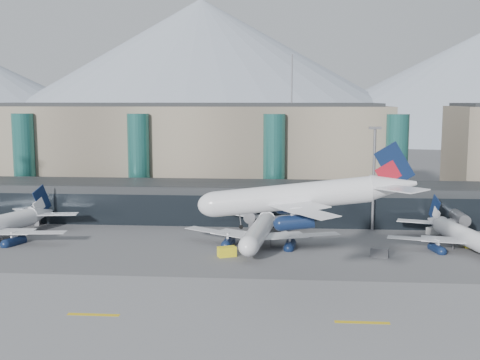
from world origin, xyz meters
name	(u,v)px	position (x,y,z in m)	size (l,w,h in m)	color
ground	(234,287)	(0.00, 0.00, 0.00)	(900.00, 900.00, 0.00)	#515154
runway_strip	(225,319)	(0.00, -15.00, 0.02)	(400.00, 40.00, 0.04)	slate
runway_markings	(225,318)	(0.00, -15.00, 0.05)	(128.00, 1.00, 0.02)	gold
concourse	(253,202)	(-0.02, 57.73, 4.97)	(170.00, 27.00, 10.00)	black
terminal_main	(182,152)	(-25.00, 90.00, 15.44)	(130.00, 30.00, 31.00)	gray
teal_towers	(206,162)	(-14.99, 74.01, 14.01)	(116.40, 19.40, 46.00)	#23645E
mountain_ridge	(297,82)	(15.97, 380.00, 45.74)	(910.00, 400.00, 110.00)	gray
lightmast_mid	(374,173)	(30.00, 48.00, 14.42)	(3.00, 1.20, 25.60)	slate
hero_jet	(315,188)	(13.38, -2.64, 17.84)	(36.01, 37.30, 12.01)	silver
jet_parked_left	(2,219)	(-57.20, 32.45, 4.64)	(35.82, 38.11, 12.26)	silver
jet_parked_mid	(261,223)	(3.17, 32.49, 4.51)	(36.83, 36.54, 11.92)	silver
jet_parked_right	(458,228)	(46.41, 32.35, 4.16)	(33.38, 34.13, 10.99)	silver
veh_c	(380,253)	(28.00, 22.13, 0.99)	(3.57, 1.89, 1.99)	#4C4C51
veh_d	(433,231)	(43.90, 44.76, 0.85)	(2.97, 1.59, 1.70)	silver
veh_e	(472,244)	(49.38, 31.97, 0.90)	(3.17, 1.79, 1.79)	yellow
veh_g	(286,235)	(8.71, 38.03, 0.69)	(2.36, 1.38, 1.38)	silver
veh_h	(227,252)	(-3.37, 20.29, 1.02)	(3.69, 1.94, 2.04)	yellow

